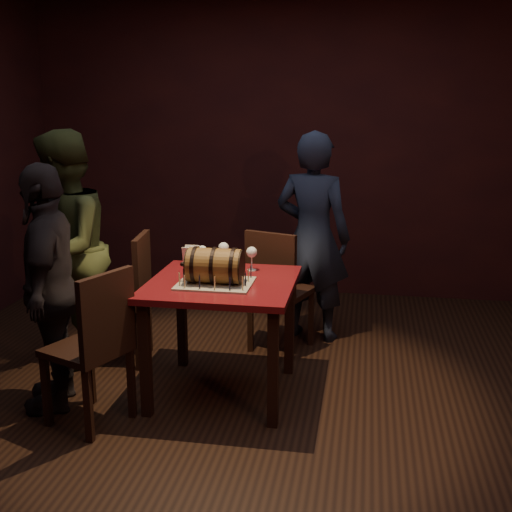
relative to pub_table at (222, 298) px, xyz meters
name	(u,v)px	position (x,y,z in m)	size (l,w,h in m)	color
room_shell	(242,180)	(0.16, -0.17, 0.76)	(5.04, 5.04, 2.80)	black
pub_table	(222,298)	(0.00, 0.00, 0.00)	(0.90, 0.90, 0.75)	#550E13
cake_board	(215,284)	(-0.02, -0.08, 0.12)	(0.45, 0.35, 0.01)	gray
barrel_cake	(215,266)	(-0.02, -0.08, 0.23)	(0.39, 0.23, 0.23)	brown
birthday_candles	(215,276)	(-0.02, -0.08, 0.16)	(0.40, 0.30, 0.09)	#DFC785
wine_glass_left	(202,252)	(-0.19, 0.25, 0.23)	(0.07, 0.07, 0.16)	silver
wine_glass_mid	(224,249)	(-0.07, 0.37, 0.23)	(0.07, 0.07, 0.16)	silver
wine_glass_right	(252,253)	(0.14, 0.27, 0.23)	(0.07, 0.07, 0.16)	silver
pint_of_ale	(211,262)	(-0.11, 0.18, 0.18)	(0.07, 0.07, 0.15)	silver
menu_card	(191,256)	(-0.29, 0.34, 0.17)	(0.10, 0.05, 0.13)	white
chair_back	(277,285)	(0.24, 0.74, -0.12)	(0.51, 0.51, 0.93)	black
chair_left_rear	(129,291)	(-0.77, 0.40, -0.12)	(0.45, 0.45, 0.93)	black
chair_left_front	(96,340)	(-0.61, -0.54, -0.12)	(0.52, 0.52, 0.93)	black
person_back	(313,237)	(0.47, 1.10, 0.17)	(0.59, 0.39, 1.62)	#1B2136
person_left_rear	(65,251)	(-1.18, 0.30, 0.19)	(0.80, 0.63, 1.65)	#353B1D
person_left_front	(50,288)	(-0.98, -0.32, 0.11)	(0.88, 0.37, 1.50)	black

